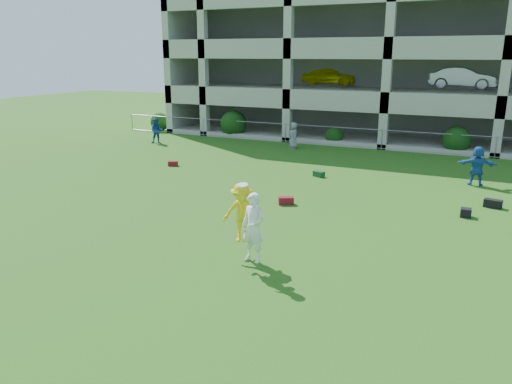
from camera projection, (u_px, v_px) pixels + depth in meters
The scene contains 13 objects.
ground at pixel (226, 278), 12.45m from camera, with size 100.00×100.00×0.00m, color #235114.
bystander_a at pixel (157, 131), 30.94m from camera, with size 0.76×0.59×1.56m, color navy.
bystander_c at pixel (294, 135), 29.27m from camera, with size 0.75×0.49×1.54m, color gray.
bystander_d at pixel (477, 166), 21.02m from camera, with size 1.57×0.50×1.69m, color #224E9C.
bag_red_a at pixel (286, 201), 18.48m from camera, with size 0.55×0.30×0.28m, color #5E101B.
crate_d at pixel (466, 213), 17.06m from camera, with size 0.35×0.35×0.30m, color black.
bag_black_e at pixel (493, 204), 18.10m from camera, with size 0.60×0.30×0.30m, color black.
bag_red_f at pixel (173, 163), 24.83m from camera, with size 0.45×0.28×0.24m, color #51100D.
bag_green_g at pixel (319, 174), 22.66m from camera, with size 0.50×0.30×0.25m, color #14391D.
frisbee_contest at pixel (245, 217), 13.12m from camera, with size 1.62×1.40×1.86m.
parking_garage at pixel (412, 45), 35.03m from camera, with size 30.00×14.00×12.00m.
fence at pixel (382, 139), 28.88m from camera, with size 36.06×0.06×1.20m.
shrub_row at pixel (470, 127), 27.38m from camera, with size 34.38×2.52×3.50m.
Camera 1 is at (5.50, -10.04, 5.40)m, focal length 35.00 mm.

